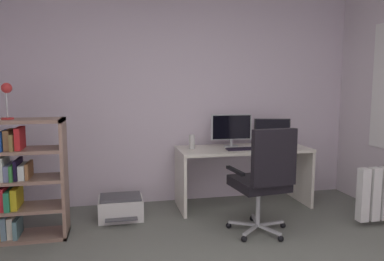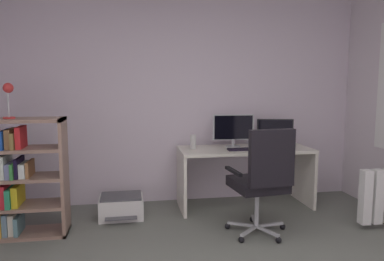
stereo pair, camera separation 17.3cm
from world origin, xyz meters
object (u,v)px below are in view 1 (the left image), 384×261
(monitor_main, at_px, (231,128))
(office_chair, at_px, (264,177))
(monitor_secondary, at_px, (272,130))
(bookshelf, at_px, (19,180))
(computer_mouse, at_px, (260,148))
(desk_lamp, at_px, (7,94))
(desk, at_px, (243,162))
(printer, at_px, (121,208))
(desktop_speaker, at_px, (192,142))
(keyboard, at_px, (241,149))

(monitor_main, height_order, office_chair, monitor_main)
(monitor_secondary, bearing_deg, bookshelf, -168.57)
(computer_mouse, relative_size, desk_lamp, 0.29)
(desk, bearing_deg, monitor_secondary, 13.28)
(desk, height_order, desk_lamp, desk_lamp)
(desk_lamp, distance_m, printer, 1.67)
(monitor_main, distance_m, printer, 1.62)
(office_chair, xyz_separation_m, printer, (-1.37, 0.78, -0.48))
(office_chair, bearing_deg, desk, 82.59)
(monitor_secondary, bearing_deg, monitor_main, -179.99)
(office_chair, bearing_deg, monitor_main, 90.00)
(monitor_main, distance_m, monitor_secondary, 0.54)
(desk, relative_size, monitor_secondary, 3.59)
(desktop_speaker, relative_size, desk_lamp, 0.50)
(printer, bearing_deg, desk, 5.69)
(desk, bearing_deg, desk_lamp, -169.14)
(monitor_secondary, bearing_deg, desk, -166.72)
(desk, bearing_deg, office_chair, -97.41)
(monitor_main, bearing_deg, desk_lamp, -166.33)
(desktop_speaker, distance_m, bookshelf, 1.92)
(monitor_secondary, xyz_separation_m, office_chair, (-0.54, -1.03, -0.32))
(desk_lamp, bearing_deg, monitor_main, 13.67)
(keyboard, xyz_separation_m, office_chair, (-0.04, -0.80, -0.14))
(desk, xyz_separation_m, keyboard, (-0.08, -0.13, 0.19))
(monitor_main, relative_size, keyboard, 1.51)
(desk, bearing_deg, printer, -174.31)
(bookshelf, bearing_deg, keyboard, 8.37)
(printer, bearing_deg, monitor_main, 10.27)
(computer_mouse, xyz_separation_m, printer, (-1.65, 0.00, -0.62))
(desktop_speaker, height_order, desk_lamp, desk_lamp)
(monitor_secondary, distance_m, desktop_speaker, 1.06)
(keyboard, height_order, desktop_speaker, desktop_speaker)
(monitor_secondary, distance_m, office_chair, 1.21)
(bookshelf, height_order, desk_lamp, desk_lamp)
(desk, height_order, printer, desk)
(keyboard, xyz_separation_m, desktop_speaker, (-0.55, 0.18, 0.07))
(office_chair, xyz_separation_m, bookshelf, (-2.33, 0.45, -0.02))
(computer_mouse, bearing_deg, desk, 123.59)
(monitor_main, bearing_deg, computer_mouse, -42.01)
(desktop_speaker, distance_m, printer, 1.12)
(desk, distance_m, printer, 1.55)
(desk, height_order, monitor_main, monitor_main)
(computer_mouse, distance_m, desktop_speaker, 0.82)
(keyboard, bearing_deg, desk_lamp, -171.00)
(printer, bearing_deg, keyboard, 0.67)
(monitor_main, bearing_deg, office_chair, -90.00)
(monitor_secondary, relative_size, desk_lamp, 1.31)
(monitor_main, bearing_deg, desktop_speaker, -174.67)
(computer_mouse, relative_size, desktop_speaker, 0.59)
(monitor_secondary, height_order, office_chair, office_chair)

